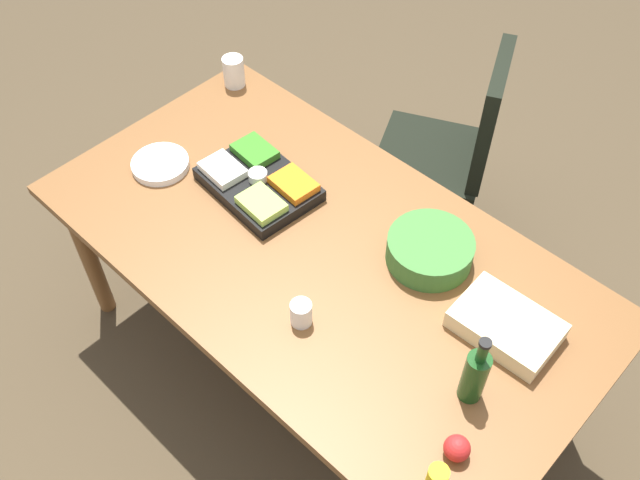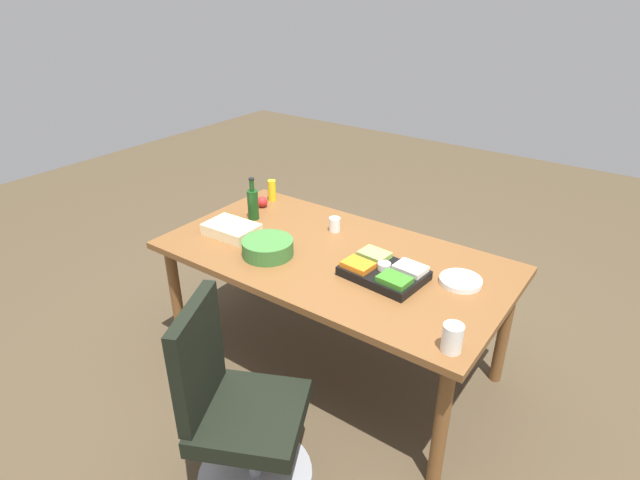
{
  "view_description": "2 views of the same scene",
  "coord_description": "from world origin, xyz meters",
  "px_view_note": "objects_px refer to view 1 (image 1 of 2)",
  "views": [
    {
      "loc": [
        -1.08,
        1.13,
        2.68
      ],
      "look_at": [
        0.01,
        -0.02,
        0.81
      ],
      "focal_mm": 39.75,
      "sensor_mm": 36.0,
      "label": 1
    },
    {
      "loc": [
        1.47,
        -2.18,
        2.23
      ],
      "look_at": [
        -0.07,
        -0.04,
        0.87
      ],
      "focal_mm": 29.05,
      "sensor_mm": 36.0,
      "label": 2
    }
  ],
  "objects_px": {
    "office_chair": "(442,169)",
    "wine_bottle": "(475,375)",
    "paper_plate_stack": "(160,164)",
    "apple_red": "(457,448)",
    "mayo_jar": "(234,72)",
    "conference_table": "(319,262)",
    "salad_bowl": "(430,250)",
    "paper_cup": "(301,313)",
    "veggie_tray": "(258,182)",
    "sheet_cake": "(506,325)"
  },
  "relations": [
    {
      "from": "apple_red",
      "to": "veggie_tray",
      "type": "bearing_deg",
      "value": -16.09
    },
    {
      "from": "salad_bowl",
      "to": "mayo_jar",
      "type": "bearing_deg",
      "value": -9.02
    },
    {
      "from": "veggie_tray",
      "to": "mayo_jar",
      "type": "relative_size",
      "value": 3.39
    },
    {
      "from": "sheet_cake",
      "to": "paper_cup",
      "type": "relative_size",
      "value": 3.56
    },
    {
      "from": "veggie_tray",
      "to": "paper_plate_stack",
      "type": "bearing_deg",
      "value": 26.54
    },
    {
      "from": "conference_table",
      "to": "salad_bowl",
      "type": "distance_m",
      "value": 0.4
    },
    {
      "from": "paper_plate_stack",
      "to": "mayo_jar",
      "type": "bearing_deg",
      "value": -72.01
    },
    {
      "from": "wine_bottle",
      "to": "paper_cup",
      "type": "bearing_deg",
      "value": 16.43
    },
    {
      "from": "wine_bottle",
      "to": "salad_bowl",
      "type": "bearing_deg",
      "value": -38.74
    },
    {
      "from": "paper_cup",
      "to": "wine_bottle",
      "type": "bearing_deg",
      "value": -163.57
    },
    {
      "from": "salad_bowl",
      "to": "apple_red",
      "type": "relative_size",
      "value": 3.89
    },
    {
      "from": "wine_bottle",
      "to": "sheet_cake",
      "type": "relative_size",
      "value": 0.89
    },
    {
      "from": "office_chair",
      "to": "sheet_cake",
      "type": "height_order",
      "value": "office_chair"
    },
    {
      "from": "salad_bowl",
      "to": "paper_cup",
      "type": "distance_m",
      "value": 0.5
    },
    {
      "from": "wine_bottle",
      "to": "paper_cup",
      "type": "height_order",
      "value": "wine_bottle"
    },
    {
      "from": "conference_table",
      "to": "paper_cup",
      "type": "xyz_separation_m",
      "value": [
        -0.17,
        0.26,
        0.12
      ]
    },
    {
      "from": "wine_bottle",
      "to": "veggie_tray",
      "type": "distance_m",
      "value": 1.08
    },
    {
      "from": "paper_cup",
      "to": "mayo_jar",
      "type": "bearing_deg",
      "value": -32.34
    },
    {
      "from": "office_chair",
      "to": "wine_bottle",
      "type": "bearing_deg",
      "value": 128.32
    },
    {
      "from": "mayo_jar",
      "to": "paper_cup",
      "type": "bearing_deg",
      "value": 147.66
    },
    {
      "from": "office_chair",
      "to": "apple_red",
      "type": "height_order",
      "value": "office_chair"
    },
    {
      "from": "apple_red",
      "to": "conference_table",
      "type": "bearing_deg",
      "value": -19.41
    },
    {
      "from": "veggie_tray",
      "to": "paper_cup",
      "type": "bearing_deg",
      "value": 149.46
    },
    {
      "from": "wine_bottle",
      "to": "apple_red",
      "type": "height_order",
      "value": "wine_bottle"
    },
    {
      "from": "mayo_jar",
      "to": "apple_red",
      "type": "bearing_deg",
      "value": 157.63
    },
    {
      "from": "paper_plate_stack",
      "to": "apple_red",
      "type": "distance_m",
      "value": 1.52
    },
    {
      "from": "wine_bottle",
      "to": "paper_plate_stack",
      "type": "distance_m",
      "value": 1.43
    },
    {
      "from": "veggie_tray",
      "to": "sheet_cake",
      "type": "bearing_deg",
      "value": -174.28
    },
    {
      "from": "paper_plate_stack",
      "to": "veggie_tray",
      "type": "xyz_separation_m",
      "value": [
        -0.36,
        -0.18,
        0.02
      ]
    },
    {
      "from": "sheet_cake",
      "to": "paper_cup",
      "type": "bearing_deg",
      "value": 40.09
    },
    {
      "from": "conference_table",
      "to": "paper_plate_stack",
      "type": "relative_size",
      "value": 9.13
    },
    {
      "from": "wine_bottle",
      "to": "mayo_jar",
      "type": "xyz_separation_m",
      "value": [
        1.6,
        -0.51,
        -0.04
      ]
    },
    {
      "from": "wine_bottle",
      "to": "veggie_tray",
      "type": "xyz_separation_m",
      "value": [
        1.07,
        -0.15,
        -0.07
      ]
    },
    {
      "from": "paper_plate_stack",
      "to": "conference_table",
      "type": "bearing_deg",
      "value": -170.13
    },
    {
      "from": "wine_bottle",
      "to": "paper_plate_stack",
      "type": "height_order",
      "value": "wine_bottle"
    },
    {
      "from": "conference_table",
      "to": "apple_red",
      "type": "relative_size",
      "value": 26.43
    },
    {
      "from": "mayo_jar",
      "to": "sheet_cake",
      "type": "xyz_separation_m",
      "value": [
        -1.56,
        0.26,
        -0.03
      ]
    },
    {
      "from": "office_chair",
      "to": "conference_table",
      "type": "bearing_deg",
      "value": 98.42
    },
    {
      "from": "wine_bottle",
      "to": "paper_cup",
      "type": "distance_m",
      "value": 0.57
    },
    {
      "from": "office_chair",
      "to": "wine_bottle",
      "type": "relative_size",
      "value": 3.51
    },
    {
      "from": "apple_red",
      "to": "salad_bowl",
      "type": "bearing_deg",
      "value": -45.98
    },
    {
      "from": "conference_table",
      "to": "veggie_tray",
      "type": "height_order",
      "value": "veggie_tray"
    },
    {
      "from": "salad_bowl",
      "to": "apple_red",
      "type": "height_order",
      "value": "salad_bowl"
    },
    {
      "from": "wine_bottle",
      "to": "veggie_tray",
      "type": "height_order",
      "value": "wine_bottle"
    },
    {
      "from": "mayo_jar",
      "to": "sheet_cake",
      "type": "distance_m",
      "value": 1.58
    },
    {
      "from": "paper_plate_stack",
      "to": "apple_red",
      "type": "xyz_separation_m",
      "value": [
        -1.51,
        0.15,
        0.02
      ]
    },
    {
      "from": "sheet_cake",
      "to": "paper_cup",
      "type": "distance_m",
      "value": 0.64
    },
    {
      "from": "office_chair",
      "to": "salad_bowl",
      "type": "distance_m",
      "value": 0.99
    },
    {
      "from": "paper_plate_stack",
      "to": "sheet_cake",
      "type": "relative_size",
      "value": 0.69
    },
    {
      "from": "conference_table",
      "to": "salad_bowl",
      "type": "height_order",
      "value": "salad_bowl"
    }
  ]
}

